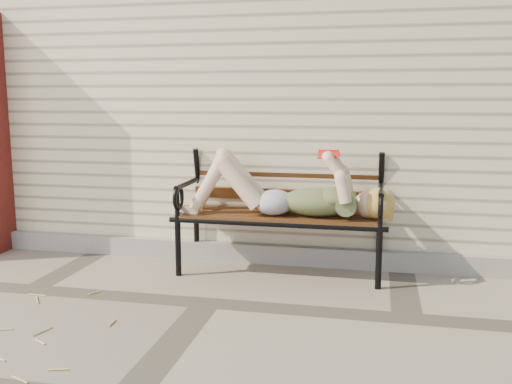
# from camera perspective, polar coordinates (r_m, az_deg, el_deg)

# --- Properties ---
(ground) EXTENTS (80.00, 80.00, 0.00)m
(ground) POSITION_cam_1_polar(r_m,az_deg,el_deg) (3.74, -4.93, -10.99)
(ground) COLOR gray
(ground) RESTS_ON ground
(house_wall) EXTENTS (8.00, 4.00, 3.00)m
(house_wall) POSITION_cam_1_polar(r_m,az_deg,el_deg) (6.44, 2.81, 11.15)
(house_wall) COLOR beige
(house_wall) RESTS_ON ground
(foundation_strip) EXTENTS (8.00, 0.10, 0.15)m
(foundation_strip) POSITION_cam_1_polar(r_m,az_deg,el_deg) (4.61, -1.42, -6.03)
(foundation_strip) COLOR gray
(foundation_strip) RESTS_ON ground
(garden_bench) EXTENTS (1.64, 0.65, 1.06)m
(garden_bench) POSITION_cam_1_polar(r_m,az_deg,el_deg) (4.30, 2.68, -0.05)
(garden_bench) COLOR black
(garden_bench) RESTS_ON ground
(reading_woman) EXTENTS (1.55, 0.35, 0.49)m
(reading_woman) POSITION_cam_1_polar(r_m,az_deg,el_deg) (4.17, 2.57, 0.14)
(reading_woman) COLOR #093044
(reading_woman) RESTS_ON ground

